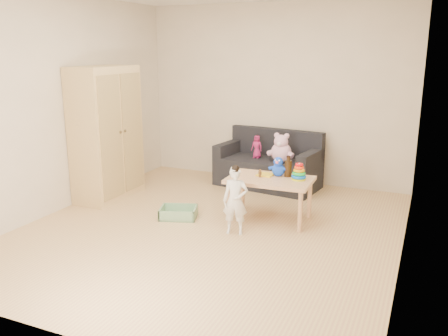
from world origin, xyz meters
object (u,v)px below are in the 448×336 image
at_px(wardrobe, 106,134).
at_px(play_table, 269,199).
at_px(toddler, 235,201).
at_px(sofa, 267,173).

distance_m(wardrobe, play_table, 2.33).
bearing_deg(toddler, wardrobe, 152.66).
bearing_deg(play_table, sofa, 109.56).
xyz_separation_m(wardrobe, toddler, (2.04, -0.51, -0.51)).
bearing_deg(toddler, play_table, 55.97).
relative_size(wardrobe, toddler, 2.39).
bearing_deg(toddler, sofa, 84.52).
xyz_separation_m(wardrobe, play_table, (2.25, 0.04, -0.62)).
bearing_deg(sofa, wardrobe, -135.19).
relative_size(sofa, play_table, 1.50).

